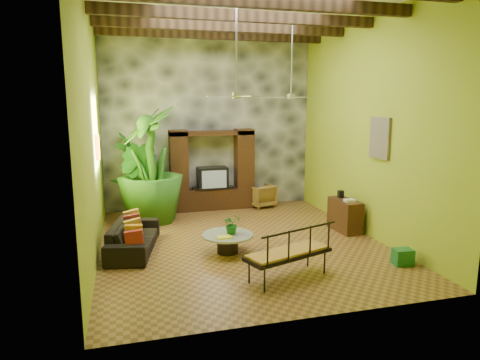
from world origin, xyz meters
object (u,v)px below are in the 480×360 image
object	(u,v)px
sofa	(134,237)
entertainment_center	(212,176)
tall_plant_b	(141,184)
iron_bench	(290,251)
tall_plant_c	(150,165)
coffee_table	(228,241)
ceiling_fan_front	(236,85)
ceiling_fan_back	(291,88)
green_bin	(403,257)
tall_plant_a	(133,174)
wicker_armchair	(261,196)
side_console	(345,215)

from	to	relation	value
sofa	entertainment_center	bearing A→B (deg)	-25.36
tall_plant_b	iron_bench	world-z (taller)	tall_plant_b
tall_plant_c	coffee_table	distance (m)	3.36
ceiling_fan_front	tall_plant_c	world-z (taller)	ceiling_fan_front
ceiling_fan_back	tall_plant_c	xyz separation A→B (m)	(-3.38, 1.07, -1.92)
ceiling_fan_back	green_bin	distance (m)	4.73
ceiling_fan_front	tall_plant_c	size ratio (longest dim) A/B	0.63
tall_plant_c	green_bin	distance (m)	6.34
entertainment_center	tall_plant_c	bearing A→B (deg)	-153.98
tall_plant_a	green_bin	world-z (taller)	tall_plant_a
entertainment_center	wicker_armchair	size ratio (longest dim) A/B	3.31
ceiling_fan_back	tall_plant_b	world-z (taller)	ceiling_fan_back
coffee_table	side_console	bearing A→B (deg)	13.73
tall_plant_b	coffee_table	bearing A→B (deg)	-60.28
wicker_armchair	iron_bench	xyz separation A→B (m)	(-1.16, -5.21, 0.20)
iron_bench	tall_plant_b	bearing A→B (deg)	98.37
ceiling_fan_front	side_console	bearing A→B (deg)	11.84
entertainment_center	sofa	world-z (taller)	entertainment_center
ceiling_fan_front	wicker_armchair	distance (m)	4.89
coffee_table	sofa	bearing A→B (deg)	160.87
ceiling_fan_back	tall_plant_b	distance (m)	4.47
wicker_armchair	tall_plant_b	distance (m)	3.63
tall_plant_a	tall_plant_b	bearing A→B (deg)	-78.67
entertainment_center	tall_plant_a	world-z (taller)	entertainment_center
coffee_table	side_console	distance (m)	3.18
entertainment_center	tall_plant_c	world-z (taller)	tall_plant_c
entertainment_center	green_bin	xyz separation A→B (m)	(2.65, -5.21, -0.81)
tall_plant_b	iron_bench	size ratio (longest dim) A/B	1.19
wicker_armchair	green_bin	world-z (taller)	wicker_armchair
wicker_armchair	tall_plant_c	bearing A→B (deg)	-2.00
ceiling_fan_front	sofa	world-z (taller)	ceiling_fan_front
ceiling_fan_front	coffee_table	xyz separation A→B (m)	(-0.23, -0.16, -3.15)
side_console	green_bin	xyz separation A→B (m)	(0.00, -2.27, -0.23)
tall_plant_b	tall_plant_a	bearing A→B (deg)	101.33
side_console	sofa	bearing A→B (deg)	178.83
tall_plant_c	green_bin	size ratio (longest dim) A/B	8.32
ceiling_fan_front	coffee_table	distance (m)	3.16
entertainment_center	wicker_armchair	world-z (taller)	entertainment_center
tall_plant_b	entertainment_center	bearing A→B (deg)	23.74
entertainment_center	ceiling_fan_back	xyz separation A→B (m)	(1.60, -1.94, 2.44)
coffee_table	tall_plant_b	bearing A→B (deg)	119.72
entertainment_center	wicker_armchair	distance (m)	1.59
tall_plant_a	tall_plant_b	world-z (taller)	tall_plant_a
tall_plant_a	entertainment_center	bearing A→B (deg)	1.33
entertainment_center	iron_bench	world-z (taller)	entertainment_center
ceiling_fan_back	wicker_armchair	bearing A→B (deg)	94.72
green_bin	ceiling_fan_front	bearing A→B (deg)	149.61
sofa	tall_plant_b	bearing A→B (deg)	4.62
ceiling_fan_back	tall_plant_a	size ratio (longest dim) A/B	0.82
ceiling_fan_back	side_console	bearing A→B (deg)	-43.68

